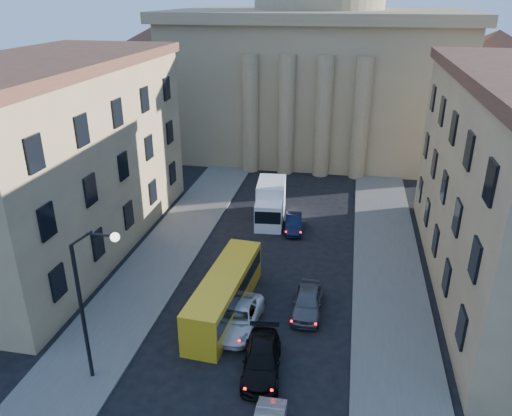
% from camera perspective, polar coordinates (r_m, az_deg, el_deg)
% --- Properties ---
extents(sidewalk_left, '(5.00, 60.00, 0.15)m').
position_cam_1_polar(sidewalk_left, '(36.96, -12.29, -7.80)').
color(sidewalk_left, '#585450').
rests_on(sidewalk_left, ground).
extents(sidewalk_right, '(5.00, 60.00, 0.15)m').
position_cam_1_polar(sidewalk_right, '(34.57, 15.17, -10.50)').
color(sidewalk_right, '#585450').
rests_on(sidewalk_right, ground).
extents(church, '(68.02, 28.76, 36.60)m').
position_cam_1_polar(church, '(66.83, 6.92, 17.21)').
color(church, '#8B7B55').
rests_on(church, ground).
extents(building_left, '(11.60, 26.60, 14.70)m').
position_cam_1_polar(building_left, '(41.14, -22.05, 5.49)').
color(building_left, tan).
rests_on(building_left, ground).
extents(street_lamp, '(2.62, 0.44, 8.83)m').
position_cam_1_polar(street_lamp, '(26.12, -18.55, -9.35)').
color(street_lamp, black).
rests_on(street_lamp, ground).
extents(car_left_mid, '(2.46, 5.16, 1.42)m').
position_cam_1_polar(car_left_mid, '(31.08, -1.98, -12.41)').
color(car_left_mid, silver).
rests_on(car_left_mid, ground).
extents(car_right_mid, '(2.57, 5.16, 1.44)m').
position_cam_1_polar(car_right_mid, '(28.06, 0.66, -16.95)').
color(car_right_mid, black).
rests_on(car_right_mid, ground).
extents(car_right_far, '(1.85, 4.55, 1.55)m').
position_cam_1_polar(car_right_far, '(32.54, 5.90, -10.57)').
color(car_right_far, '#4F4F54').
rests_on(car_right_far, ground).
extents(car_right_distant, '(1.81, 4.09, 1.31)m').
position_cam_1_polar(car_right_distant, '(43.02, 4.31, -1.75)').
color(car_right_distant, black).
rests_on(car_right_distant, ground).
extents(city_bus, '(2.89, 9.83, 2.73)m').
position_cam_1_polar(city_bus, '(32.05, -3.59, -9.57)').
color(city_bus, gold).
rests_on(city_bus, ground).
extents(box_truck, '(2.89, 6.23, 3.32)m').
position_cam_1_polar(box_truck, '(44.63, 1.66, 0.56)').
color(box_truck, white).
rests_on(box_truck, ground).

